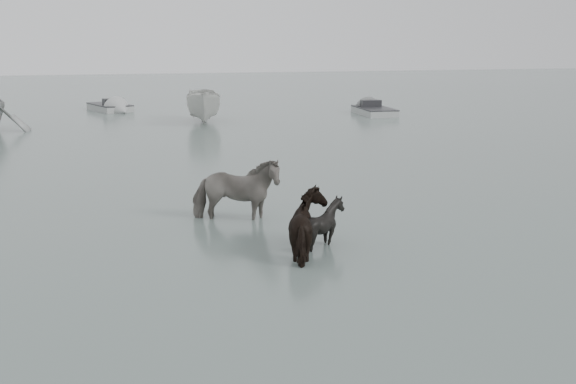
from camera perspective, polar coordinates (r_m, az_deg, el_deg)
The scene contains 7 objects.
ground at distance 12.13m, azimuth 2.76°, elevation -6.20°, with size 140.00×140.00×0.00m, color #516059.
pony_pinto at distance 14.65m, azimuth -4.69°, elevation 0.79°, with size 0.95×2.08×1.76m, color black.
pony_dark at distance 12.44m, azimuth 2.23°, elevation -2.01°, with size 1.52×1.30×1.53m, color black.
pony_black at distance 12.90m, azimuth 3.18°, elevation -2.28°, with size 0.94×1.06×1.17m, color black.
boat_small at distance 32.75m, azimuth -7.46°, elevation 7.74°, with size 1.74×4.64×1.79m, color beige.
skiff_port at distance 36.19m, azimuth 7.68°, elevation 7.44°, with size 4.75×1.60×0.75m, color #A3A6A3, non-canonical shape.
skiff_mid at distance 39.34m, azimuth -15.58°, elevation 7.54°, with size 4.65×1.60×0.75m, color #9FA29F, non-canonical shape.
Camera 1 is at (-3.43, -10.90, 4.07)m, focal length 40.00 mm.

